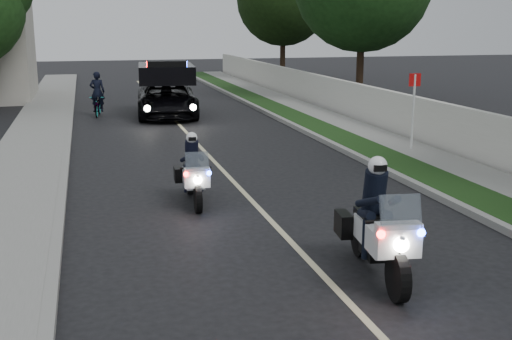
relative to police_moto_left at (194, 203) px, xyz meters
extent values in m
plane|color=black|center=(1.27, -4.31, 0.00)|extent=(120.00, 120.00, 0.00)
cube|color=gray|center=(5.37, 5.69, 0.07)|extent=(0.20, 60.00, 0.15)
cube|color=#193814|center=(6.07, 5.69, 0.08)|extent=(1.20, 60.00, 0.16)
cube|color=gray|center=(7.37, 5.69, 0.08)|extent=(1.40, 60.00, 0.16)
cube|color=beige|center=(8.37, 5.69, 0.75)|extent=(0.22, 60.00, 1.50)
cube|color=gray|center=(-2.83, 5.69, 0.07)|extent=(0.20, 60.00, 0.15)
cube|color=gray|center=(-3.93, 5.69, 0.08)|extent=(2.00, 60.00, 0.16)
cube|color=#BFB78C|center=(1.27, 5.69, 0.00)|extent=(0.12, 50.00, 0.01)
imported|color=black|center=(1.12, 13.42, 0.00)|extent=(2.86, 5.42, 2.54)
imported|color=black|center=(-1.70, 14.23, 0.00)|extent=(0.79, 1.73, 0.87)
imported|color=black|center=(-1.70, 14.23, 0.00)|extent=(0.64, 0.46, 1.68)
camera|label=1|loc=(-2.18, -13.51, 3.89)|focal=44.92mm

